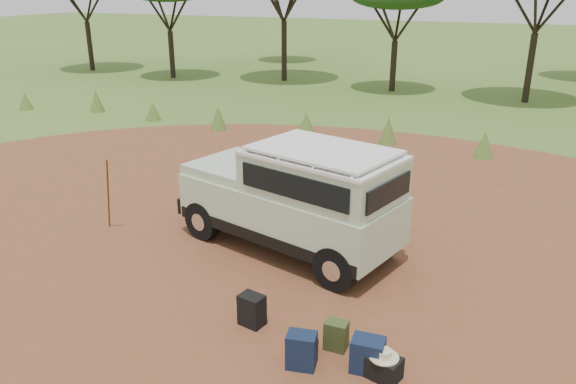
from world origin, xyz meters
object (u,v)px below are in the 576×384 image
at_px(backpack_black, 252,310).
at_px(hard_case, 383,368).
at_px(safari_vehicle, 295,200).
at_px(backpack_navy, 301,351).
at_px(duffel_navy, 368,355).
at_px(backpack_olive, 336,335).
at_px(walking_staff, 108,194).

distance_m(backpack_black, hard_case, 2.20).
distance_m(safari_vehicle, hard_case, 4.10).
bearing_deg(hard_case, safari_vehicle, 144.75).
height_order(backpack_navy, duffel_navy, backpack_navy).
relative_size(backpack_navy, backpack_olive, 1.17).
relative_size(backpack_black, duffel_navy, 1.03).
bearing_deg(safari_vehicle, hard_case, -34.93).
bearing_deg(safari_vehicle, duffel_navy, -37.05).
relative_size(backpack_navy, hard_case, 1.14).
height_order(backpack_olive, duffel_navy, duffel_navy).
bearing_deg(backpack_olive, walking_staff, 159.63).
bearing_deg(backpack_black, duffel_navy, 1.76).
bearing_deg(duffel_navy, safari_vehicle, 123.42).
distance_m(walking_staff, backpack_olive, 6.13).
relative_size(safari_vehicle, backpack_olive, 10.65).
relative_size(safari_vehicle, backpack_black, 9.34).
xyz_separation_m(walking_staff, hard_case, (6.49, -2.49, -0.64)).
distance_m(backpack_olive, hard_case, 0.86).
bearing_deg(duffel_navy, hard_case, -19.09).
bearing_deg(safari_vehicle, backpack_olive, -41.52).
height_order(walking_staff, backpack_olive, walking_staff).
height_order(walking_staff, duffel_navy, walking_staff).
relative_size(backpack_navy, duffel_navy, 1.06).
distance_m(walking_staff, backpack_black, 4.82).
xyz_separation_m(safari_vehicle, backpack_black, (0.36, -2.67, -0.80)).
xyz_separation_m(backpack_navy, duffel_navy, (0.85, 0.27, -0.01)).
bearing_deg(backpack_olive, backpack_navy, -118.70).
distance_m(safari_vehicle, backpack_black, 2.81).
height_order(backpack_navy, hard_case, backpack_navy).
bearing_deg(hard_case, duffel_navy, -179.88).
bearing_deg(backpack_navy, safari_vehicle, 103.71).
height_order(backpack_black, backpack_olive, backpack_black).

